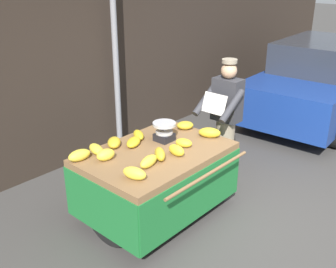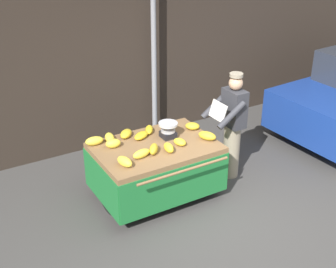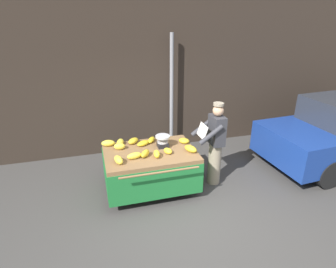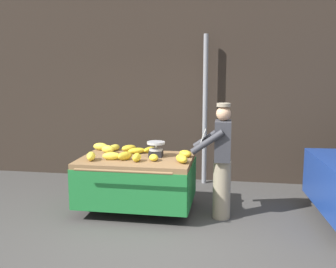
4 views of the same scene
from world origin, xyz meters
name	(u,v)px [view 2 (image 2 of 4)]	position (x,y,z in m)	size (l,w,h in m)	color
ground_plane	(230,223)	(0.00, 0.00, 0.00)	(60.00, 60.00, 0.00)	#423F3D
back_wall	(125,18)	(0.00, 3.11, 2.18)	(16.00, 0.24, 4.35)	#332821
street_pole	(154,63)	(0.37, 2.78, 1.43)	(0.09, 0.09, 2.86)	gray
banana_cart	(156,159)	(-0.56, 1.08, 0.64)	(1.73, 1.38, 0.85)	olive
weighing_scale	(168,130)	(-0.28, 1.21, 0.97)	(0.28, 0.28, 0.24)	black
banana_bunch_0	(126,134)	(-0.80, 1.53, 0.91)	(0.15, 0.26, 0.11)	gold
banana_bunch_1	(113,143)	(-1.10, 1.32, 0.92)	(0.14, 0.21, 0.13)	yellow
banana_bunch_2	(192,126)	(0.18, 1.25, 0.91)	(0.16, 0.22, 0.10)	gold
banana_bunch_3	(141,154)	(-0.89, 0.87, 0.91)	(0.12, 0.27, 0.12)	yellow
banana_bunch_4	(169,148)	(-0.49, 0.83, 0.92)	(0.11, 0.22, 0.13)	yellow
banana_bunch_5	(94,141)	(-1.29, 1.53, 0.92)	(0.14, 0.26, 0.12)	yellow
banana_bunch_6	(149,130)	(-0.44, 1.49, 0.90)	(0.11, 0.26, 0.09)	gold
banana_bunch_7	(154,149)	(-0.69, 0.90, 0.92)	(0.11, 0.25, 0.13)	gold
banana_bunch_8	(141,135)	(-0.63, 1.38, 0.90)	(0.15, 0.28, 0.09)	gold
banana_bunch_9	(110,138)	(-1.06, 1.54, 0.90)	(0.13, 0.26, 0.10)	yellow
banana_bunch_10	(180,142)	(-0.25, 0.92, 0.90)	(0.13, 0.20, 0.10)	yellow
banana_bunch_11	(125,162)	(-1.18, 0.78, 0.92)	(0.13, 0.26, 0.13)	yellow
banana_bunch_12	(207,136)	(0.17, 0.86, 0.92)	(0.14, 0.27, 0.12)	gold
vendor_person	(232,126)	(0.74, 1.01, 0.87)	(0.58, 0.52, 1.71)	gray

